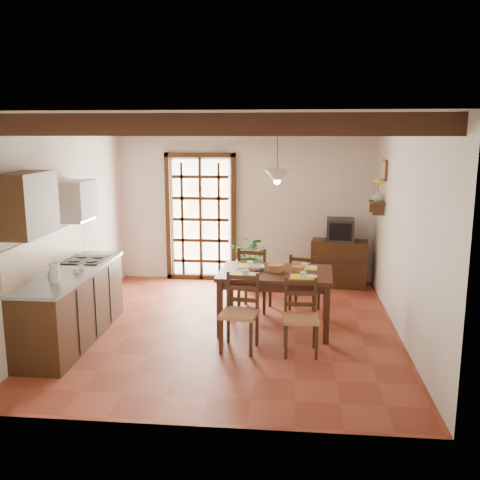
# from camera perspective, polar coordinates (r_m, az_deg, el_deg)

# --- Properties ---
(ground_plane) EXTENTS (5.00, 5.00, 0.00)m
(ground_plane) POSITION_cam_1_polar(r_m,az_deg,el_deg) (7.39, -1.09, -9.37)
(ground_plane) COLOR brown
(room_shell) EXTENTS (4.52, 5.02, 2.81)m
(room_shell) POSITION_cam_1_polar(r_m,az_deg,el_deg) (6.96, -1.14, 4.75)
(room_shell) COLOR silver
(room_shell) RESTS_ON ground_plane
(ceiling_beams) EXTENTS (4.50, 4.34, 0.20)m
(ceiling_beams) POSITION_cam_1_polar(r_m,az_deg,el_deg) (6.91, -1.17, 11.96)
(ceiling_beams) COLOR black
(ceiling_beams) RESTS_ON room_shell
(french_door) EXTENTS (1.26, 0.11, 2.32)m
(french_door) POSITION_cam_1_polar(r_m,az_deg,el_deg) (9.56, -4.19, 2.67)
(french_door) COLOR white
(french_door) RESTS_ON ground_plane
(kitchen_counter) EXTENTS (0.64, 2.25, 1.38)m
(kitchen_counter) POSITION_cam_1_polar(r_m,az_deg,el_deg) (7.18, -17.49, -6.57)
(kitchen_counter) COLOR #321E0F
(kitchen_counter) RESTS_ON ground_plane
(upper_cabinet) EXTENTS (0.35, 0.80, 0.70)m
(upper_cabinet) POSITION_cam_1_polar(r_m,az_deg,el_deg) (6.31, -21.69, 3.57)
(upper_cabinet) COLOR #321E0F
(upper_cabinet) RESTS_ON room_shell
(range_hood) EXTENTS (0.38, 0.60, 0.54)m
(range_hood) POSITION_cam_1_polar(r_m,az_deg,el_deg) (7.44, -17.10, 4.05)
(range_hood) COLOR white
(range_hood) RESTS_ON room_shell
(counter_items) EXTENTS (0.50, 1.43, 0.25)m
(counter_items) POSITION_cam_1_polar(r_m,az_deg,el_deg) (7.13, -17.44, -2.63)
(counter_items) COLOR black
(counter_items) RESTS_ON kitchen_counter
(dining_table) EXTENTS (1.54, 1.03, 0.81)m
(dining_table) POSITION_cam_1_polar(r_m,az_deg,el_deg) (7.16, 3.81, -4.15)
(dining_table) COLOR #3A1C13
(dining_table) RESTS_ON ground_plane
(chair_near_left) EXTENTS (0.49, 0.47, 0.94)m
(chair_near_left) POSITION_cam_1_polar(r_m,az_deg,el_deg) (6.61, -0.05, -9.23)
(chair_near_left) COLOR #AB7549
(chair_near_left) RESTS_ON ground_plane
(chair_near_right) EXTENTS (0.43, 0.41, 0.90)m
(chair_near_right) POSITION_cam_1_polar(r_m,az_deg,el_deg) (6.55, 6.47, -9.60)
(chair_near_right) COLOR #AB7549
(chair_near_right) RESTS_ON ground_plane
(chair_far_left) EXTENTS (0.53, 0.51, 0.98)m
(chair_far_left) POSITION_cam_1_polar(r_m,az_deg,el_deg) (8.04, 1.56, -5.35)
(chair_far_left) COLOR #AB7549
(chair_far_left) RESTS_ON ground_plane
(chair_far_right) EXTENTS (0.50, 0.49, 0.89)m
(chair_far_right) POSITION_cam_1_polar(r_m,az_deg,el_deg) (7.99, 6.89, -5.72)
(chair_far_right) COLOR #AB7549
(chair_far_right) RESTS_ON ground_plane
(table_setting) EXTENTS (1.08, 0.72, 0.10)m
(table_setting) POSITION_cam_1_polar(r_m,az_deg,el_deg) (7.11, 3.83, -2.67)
(table_setting) COLOR yellow
(table_setting) RESTS_ON dining_table
(table_bowl) EXTENTS (0.25, 0.25, 0.05)m
(table_bowl) POSITION_cam_1_polar(r_m,az_deg,el_deg) (7.20, 1.75, -2.96)
(table_bowl) COLOR white
(table_bowl) RESTS_ON dining_table
(sideboard) EXTENTS (0.99, 0.54, 0.80)m
(sideboard) POSITION_cam_1_polar(r_m,az_deg,el_deg) (9.40, 10.51, -2.47)
(sideboard) COLOR #321E0F
(sideboard) RESTS_ON ground_plane
(crt_tv) EXTENTS (0.48, 0.45, 0.39)m
(crt_tv) POSITION_cam_1_polar(r_m,az_deg,el_deg) (9.27, 10.64, 1.07)
(crt_tv) COLOR black
(crt_tv) RESTS_ON sideboard
(fuse_box) EXTENTS (0.25, 0.03, 0.32)m
(fuse_box) POSITION_cam_1_polar(r_m,az_deg,el_deg) (9.41, 9.81, 5.92)
(fuse_box) COLOR white
(fuse_box) RESTS_ON room_shell
(plant_pot) EXTENTS (0.38, 0.38, 0.23)m
(plant_pot) POSITION_cam_1_polar(r_m,az_deg,el_deg) (9.16, 1.17, -4.52)
(plant_pot) COLOR maroon
(plant_pot) RESTS_ON ground_plane
(potted_plant) EXTENTS (2.15, 2.00, 1.95)m
(potted_plant) POSITION_cam_1_polar(r_m,az_deg,el_deg) (9.04, 1.18, -1.72)
(potted_plant) COLOR #144C19
(potted_plant) RESTS_ON ground_plane
(wall_shelf) EXTENTS (0.20, 0.42, 0.20)m
(wall_shelf) POSITION_cam_1_polar(r_m,az_deg,el_deg) (8.64, 14.41, 3.65)
(wall_shelf) COLOR #321E0F
(wall_shelf) RESTS_ON room_shell
(shelf_vase) EXTENTS (0.15, 0.15, 0.15)m
(shelf_vase) POSITION_cam_1_polar(r_m,az_deg,el_deg) (8.63, 14.46, 4.57)
(shelf_vase) COLOR #B2BFB2
(shelf_vase) RESTS_ON wall_shelf
(shelf_flowers) EXTENTS (0.14, 0.14, 0.36)m
(shelf_flowers) POSITION_cam_1_polar(r_m,az_deg,el_deg) (8.60, 14.52, 5.94)
(shelf_flowers) COLOR yellow
(shelf_flowers) RESTS_ON shelf_vase
(framed_picture) EXTENTS (0.03, 0.32, 0.32)m
(framed_picture) POSITION_cam_1_polar(r_m,az_deg,el_deg) (8.60, 15.14, 7.20)
(framed_picture) COLOR brown
(framed_picture) RESTS_ON room_shell
(pendant_lamp) EXTENTS (0.36, 0.36, 0.84)m
(pendant_lamp) POSITION_cam_1_polar(r_m,az_deg,el_deg) (7.02, 3.99, 6.93)
(pendant_lamp) COLOR black
(pendant_lamp) RESTS_ON room_shell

